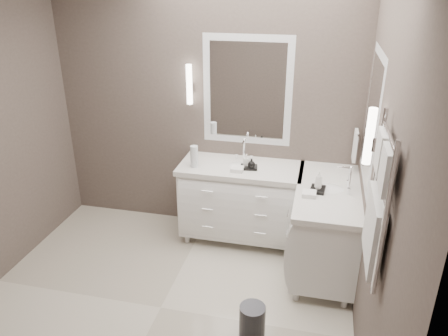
% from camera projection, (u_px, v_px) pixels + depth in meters
% --- Properties ---
extents(floor, '(3.20, 3.00, 0.01)m').
position_uv_depth(floor, '(161.00, 308.00, 3.74)').
color(floor, beige).
rests_on(floor, ground).
extents(wall_back, '(3.20, 0.01, 2.70)m').
position_uv_depth(wall_back, '(204.00, 107.00, 4.53)').
color(wall_back, '#4F453F').
rests_on(wall_back, floor).
extents(wall_front, '(3.20, 0.01, 2.70)m').
position_uv_depth(wall_front, '(17.00, 299.00, 1.85)').
color(wall_front, '#4F453F').
rests_on(wall_front, floor).
extents(wall_right, '(0.01, 3.00, 2.70)m').
position_uv_depth(wall_right, '(380.00, 184.00, 2.86)').
color(wall_right, '#4F453F').
rests_on(wall_right, floor).
extents(vanity_back, '(1.24, 0.59, 0.97)m').
position_uv_depth(vanity_back, '(240.00, 198.00, 4.54)').
color(vanity_back, white).
rests_on(vanity_back, floor).
extents(vanity_right, '(0.59, 1.24, 0.97)m').
position_uv_depth(vanity_right, '(326.00, 223.00, 4.07)').
color(vanity_right, white).
rests_on(vanity_right, floor).
extents(mirror_back, '(0.90, 0.02, 1.10)m').
position_uv_depth(mirror_back, '(247.00, 91.00, 4.34)').
color(mirror_back, white).
rests_on(mirror_back, wall_back).
extents(mirror_right, '(0.02, 0.90, 1.10)m').
position_uv_depth(mirror_right, '(372.00, 119.00, 3.50)').
color(mirror_right, white).
rests_on(mirror_right, wall_right).
extents(sconce_back, '(0.06, 0.06, 0.40)m').
position_uv_depth(sconce_back, '(189.00, 85.00, 4.39)').
color(sconce_back, white).
rests_on(sconce_back, wall_back).
extents(sconce_right, '(0.06, 0.06, 0.40)m').
position_uv_depth(sconce_right, '(370.00, 138.00, 2.97)').
color(sconce_right, white).
rests_on(sconce_right, wall_right).
extents(towel_bar_corner, '(0.03, 0.22, 0.30)m').
position_uv_depth(towel_bar_corner, '(355.00, 145.00, 4.18)').
color(towel_bar_corner, white).
rests_on(towel_bar_corner, wall_right).
extents(towel_ladder, '(0.06, 0.58, 0.90)m').
position_uv_depth(towel_ladder, '(377.00, 207.00, 2.50)').
color(towel_ladder, white).
rests_on(towel_ladder, wall_right).
extents(waste_bin, '(0.23, 0.23, 0.28)m').
position_uv_depth(waste_bin, '(252.00, 322.00, 3.39)').
color(waste_bin, black).
rests_on(waste_bin, floor).
extents(amenity_tray_back, '(0.18, 0.15, 0.02)m').
position_uv_depth(amenity_tray_back, '(249.00, 167.00, 4.33)').
color(amenity_tray_back, black).
rests_on(amenity_tray_back, vanity_back).
extents(amenity_tray_right, '(0.14, 0.18, 0.03)m').
position_uv_depth(amenity_tray_right, '(318.00, 189.00, 3.88)').
color(amenity_tray_right, black).
rests_on(amenity_tray_right, vanity_right).
extents(water_bottle, '(0.09, 0.09, 0.22)m').
position_uv_depth(water_bottle, '(194.00, 157.00, 4.32)').
color(water_bottle, silver).
rests_on(water_bottle, vanity_back).
extents(soap_bottle_a, '(0.06, 0.06, 0.12)m').
position_uv_depth(soap_bottle_a, '(246.00, 160.00, 4.32)').
color(soap_bottle_a, white).
rests_on(soap_bottle_a, amenity_tray_back).
extents(soap_bottle_b, '(0.10, 0.10, 0.09)m').
position_uv_depth(soap_bottle_b, '(252.00, 163.00, 4.27)').
color(soap_bottle_b, black).
rests_on(soap_bottle_b, amenity_tray_back).
extents(soap_bottle_c, '(0.08, 0.08, 0.17)m').
position_uv_depth(soap_bottle_c, '(319.00, 180.00, 3.84)').
color(soap_bottle_c, white).
rests_on(soap_bottle_c, amenity_tray_right).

